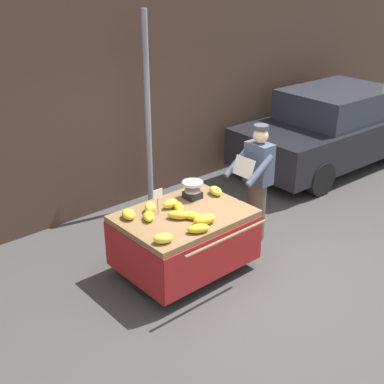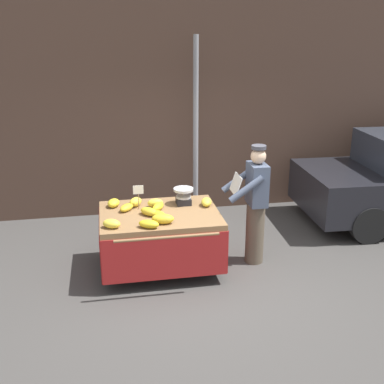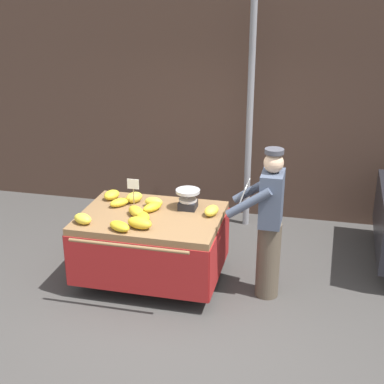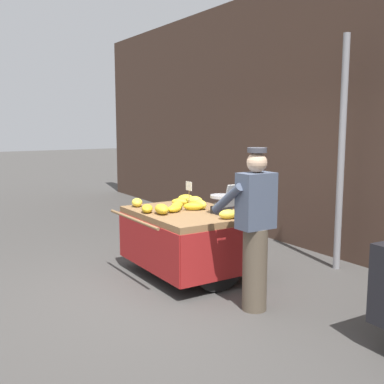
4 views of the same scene
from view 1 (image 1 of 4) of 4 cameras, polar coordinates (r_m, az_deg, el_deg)
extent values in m
plane|color=#423F3D|center=(6.80, 5.75, -8.85)|extent=(60.00, 60.00, 0.00)
cube|color=#473328|center=(8.08, -8.90, 12.44)|extent=(16.00, 0.24, 4.14)
cylinder|color=gray|center=(7.97, -4.94, 8.58)|extent=(0.09, 0.09, 3.09)
cube|color=olive|center=(6.38, -0.89, -2.69)|extent=(1.59, 1.18, 0.08)
cylinder|color=black|center=(6.23, -5.95, -8.20)|extent=(0.05, 0.75, 0.75)
cylinder|color=#B7B7BC|center=(6.21, -6.17, -8.30)|extent=(0.01, 0.13, 0.13)
cylinder|color=black|center=(7.01, 3.61, -4.06)|extent=(0.05, 0.75, 0.75)
cylinder|color=#B7B7BC|center=(7.03, 3.79, -3.99)|extent=(0.01, 0.13, 0.13)
cylinder|color=#4C4742|center=(6.93, -3.59, -4.34)|extent=(0.05, 0.05, 0.77)
cube|color=maroon|center=(6.17, 2.70, -7.39)|extent=(1.59, 0.02, 0.60)
cube|color=maroon|center=(6.95, -4.02, -3.50)|extent=(1.59, 0.02, 0.60)
cube|color=maroon|center=(6.14, -6.60, -7.74)|extent=(0.02, 1.18, 0.60)
cube|color=maroon|center=(7.02, 4.10, -3.20)|extent=(0.02, 1.18, 0.60)
cylinder|color=olive|center=(5.88, 3.98, -5.10)|extent=(1.27, 0.04, 0.04)
cube|color=black|center=(6.74, 0.06, -0.33)|extent=(0.20, 0.20, 0.09)
cylinder|color=#B7B7BC|center=(6.70, 0.06, 0.45)|extent=(0.02, 0.02, 0.11)
cylinder|color=#B7B7BC|center=(6.67, 0.06, 1.01)|extent=(0.28, 0.28, 0.04)
cylinder|color=#B7B7BC|center=(6.72, 0.06, 0.17)|extent=(0.21, 0.21, 0.03)
cylinder|color=#997A51|center=(6.30, -3.81, -1.61)|extent=(0.01, 0.01, 0.22)
cube|color=white|center=(6.22, -3.83, -0.22)|extent=(0.14, 0.01, 0.12)
ellipsoid|color=yellow|center=(5.71, -3.22, -5.17)|extent=(0.27, 0.23, 0.11)
ellipsoid|color=yellow|center=(6.27, -7.09, -2.48)|extent=(0.22, 0.26, 0.11)
ellipsoid|color=gold|center=(5.91, 0.72, -4.08)|extent=(0.30, 0.24, 0.10)
ellipsoid|color=gold|center=(6.08, 1.38, -3.06)|extent=(0.32, 0.22, 0.13)
ellipsoid|color=gold|center=(6.21, -1.48, -2.56)|extent=(0.29, 0.30, 0.11)
ellipsoid|color=yellow|center=(6.39, -4.69, -1.72)|extent=(0.24, 0.25, 0.13)
ellipsoid|color=gold|center=(6.22, -4.83, -2.67)|extent=(0.26, 0.28, 0.09)
ellipsoid|color=gold|center=(6.21, -0.03, -2.65)|extent=(0.23, 0.27, 0.09)
ellipsoid|color=gold|center=(6.40, -1.49, -1.70)|extent=(0.23, 0.28, 0.10)
ellipsoid|color=yellow|center=(6.48, -2.39, -1.31)|extent=(0.22, 0.13, 0.12)
ellipsoid|color=yellow|center=(6.84, 2.64, 0.13)|extent=(0.19, 0.25, 0.11)
cylinder|color=brown|center=(7.39, 7.16, -2.07)|extent=(0.26, 0.26, 0.88)
cube|color=#475166|center=(7.10, 7.47, 3.20)|extent=(0.23, 0.38, 0.58)
sphere|color=#DBB28E|center=(6.96, 7.65, 6.23)|extent=(0.21, 0.21, 0.21)
cylinder|color=#3F3F47|center=(6.93, 7.71, 7.21)|extent=(0.20, 0.20, 0.05)
cylinder|color=#475166|center=(6.81, 7.56, 2.37)|extent=(0.48, 0.09, 0.37)
cylinder|color=#475166|center=(7.08, 5.06, 3.36)|extent=(0.48, 0.09, 0.37)
cube|color=silver|center=(6.88, 5.79, 2.78)|extent=(0.10, 0.34, 0.25)
cube|color=black|center=(10.27, 15.00, 5.97)|extent=(3.96, 1.85, 0.70)
cube|color=#2D333D|center=(10.21, 15.90, 9.47)|extent=(2.08, 1.57, 0.56)
cylinder|color=black|center=(9.02, 14.07, 1.44)|extent=(0.61, 0.20, 0.60)
cylinder|color=black|center=(9.95, 7.00, 4.22)|extent=(0.61, 0.20, 0.60)
cylinder|color=black|center=(11.73, 15.39, 6.68)|extent=(0.61, 0.20, 0.60)
camera|label=2|loc=(3.44, 74.75, -2.63)|focal=44.78mm
camera|label=3|loc=(5.51, 59.96, 7.97)|focal=50.46mm
camera|label=4|loc=(8.91, 40.15, 7.36)|focal=43.77mm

